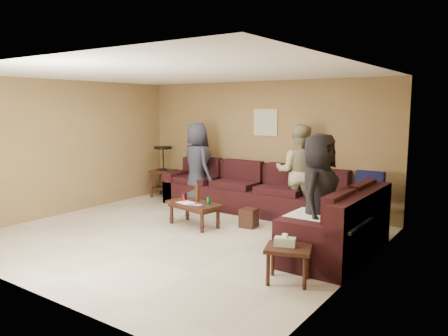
# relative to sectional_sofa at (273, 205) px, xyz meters

# --- Properties ---
(room) EXTENTS (5.60, 5.50, 2.50)m
(room) POSITION_rel_sectional_sofa_xyz_m (-0.81, -1.52, 1.34)
(room) COLOR beige
(room) RESTS_ON ground
(sectional_sofa) EXTENTS (4.65, 2.90, 0.97)m
(sectional_sofa) POSITION_rel_sectional_sofa_xyz_m (0.00, 0.00, 0.00)
(sectional_sofa) COLOR black
(sectional_sofa) RESTS_ON ground
(coffee_table) EXTENTS (1.04, 0.65, 0.69)m
(coffee_table) POSITION_rel_sectional_sofa_xyz_m (-1.01, -0.92, 0.02)
(coffee_table) COLOR #341911
(coffee_table) RESTS_ON ground
(end_table_left) EXTENTS (0.59, 0.59, 1.12)m
(end_table_left) POSITION_rel_sectional_sofa_xyz_m (-3.12, 0.61, 0.26)
(end_table_left) COLOR #341911
(end_table_left) RESTS_ON ground
(side_table_right) EXTENTS (0.62, 0.56, 0.57)m
(side_table_right) POSITION_rel_sectional_sofa_xyz_m (1.38, -2.16, 0.05)
(side_table_right) COLOR #341911
(side_table_right) RESTS_ON ground
(waste_bin) EXTENTS (0.29, 0.29, 0.31)m
(waste_bin) POSITION_rel_sectional_sofa_xyz_m (-0.21, -0.45, -0.17)
(waste_bin) COLOR #341911
(waste_bin) RESTS_ON ground
(wall_art) EXTENTS (0.52, 0.04, 0.52)m
(wall_art) POSITION_rel_sectional_sofa_xyz_m (-0.71, 0.96, 1.37)
(wall_art) COLOR #C9B77E
(wall_art) RESTS_ON ground
(person_left) EXTENTS (0.97, 0.82, 1.69)m
(person_left) POSITION_rel_sectional_sofa_xyz_m (-1.92, 0.31, 0.52)
(person_left) COLOR #282B38
(person_left) RESTS_ON ground
(person_middle) EXTENTS (0.99, 0.87, 1.70)m
(person_middle) POSITION_rel_sectional_sofa_xyz_m (0.21, 0.55, 0.53)
(person_middle) COLOR tan
(person_middle) RESTS_ON ground
(person_right) EXTENTS (0.59, 0.85, 1.66)m
(person_right) POSITION_rel_sectional_sofa_xyz_m (1.29, -1.11, 0.51)
(person_right) COLOR black
(person_right) RESTS_ON ground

